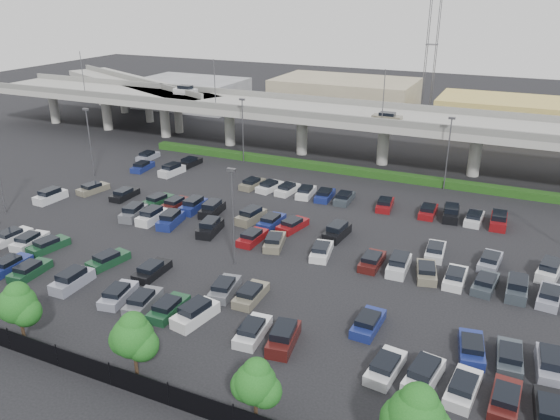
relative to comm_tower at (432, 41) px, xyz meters
The scene contains 10 objects.
ground 75.73m from the comm_tower, 93.09° to the right, with size 280.00×280.00×0.00m, color black.
overpass 43.10m from the comm_tower, 95.73° to the right, with size 150.00×13.00×15.80m.
on_ramp 64.67m from the comm_tower, 151.11° to the right, with size 50.93×30.13×8.80m.
hedge 51.42m from the comm_tower, 94.67° to the right, with size 66.00×1.60×1.10m, color #153710.
fence 103.13m from the comm_tower, 92.28° to the right, with size 70.00×0.10×2.00m.
tree_row 101.30m from the comm_tower, 91.88° to the right, with size 65.07×3.66×5.94m.
parked_cars 79.26m from the comm_tower, 92.87° to the right, with size 63.06×41.58×1.67m.
light_poles 73.06m from the comm_tower, 96.44° to the right, with size 66.90×48.38×10.30m.
distant_buildings 18.96m from the comm_tower, 55.50° to the right, with size 138.00×24.00×9.00m.
comm_tower is the anchor object (origin of this frame).
Camera 1 is at (25.02, -51.58, 26.41)m, focal length 35.00 mm.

